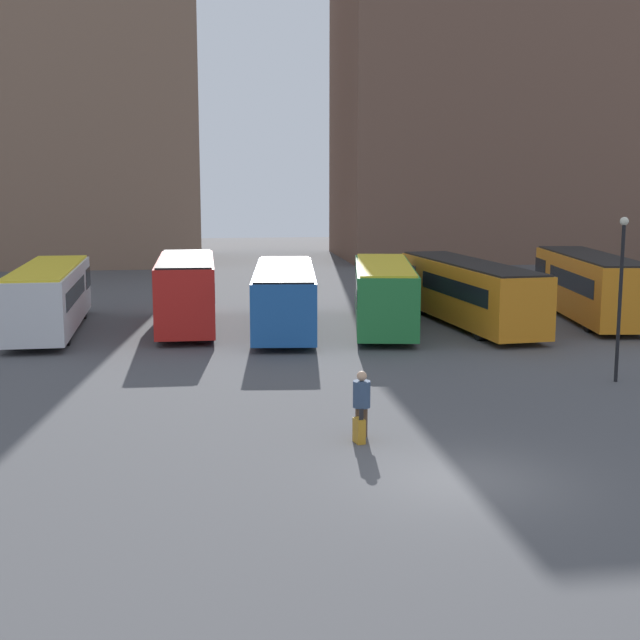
% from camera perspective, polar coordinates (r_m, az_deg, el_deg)
% --- Properties ---
extents(ground_plane, '(160.00, 160.00, 0.00)m').
position_cam_1_polar(ground_plane, '(20.76, 9.24, -10.05)').
color(ground_plane, '#4C4C4F').
extents(building_block_right, '(30.27, 14.64, 25.25)m').
position_cam_1_polar(building_block_right, '(77.93, 12.80, 13.30)').
color(building_block_right, brown).
rests_on(building_block_right, ground_plane).
extents(bus_0, '(2.85, 11.14, 2.89)m').
position_cam_1_polar(bus_0, '(40.87, -16.95, 1.48)').
color(bus_0, silver).
rests_on(bus_0, ground_plane).
extents(bus_1, '(2.51, 9.07, 3.22)m').
position_cam_1_polar(bus_1, '(40.16, -8.56, 1.88)').
color(bus_1, red).
rests_on(bus_1, ground_plane).
extents(bus_2, '(3.70, 11.50, 2.80)m').
position_cam_1_polar(bus_2, '(39.63, -2.29, 1.57)').
color(bus_2, '#1E56A3').
rests_on(bus_2, ground_plane).
extents(bus_3, '(4.12, 10.45, 2.95)m').
position_cam_1_polar(bus_3, '(39.91, 4.10, 1.72)').
color(bus_3, '#237A38').
rests_on(bus_3, ground_plane).
extents(bus_4, '(3.64, 12.23, 2.92)m').
position_cam_1_polar(bus_4, '(41.46, 9.44, 1.89)').
color(bus_4, orange).
rests_on(bus_4, ground_plane).
extents(bus_5, '(3.79, 11.07, 3.11)m').
position_cam_1_polar(bus_5, '(44.27, 16.88, 2.19)').
color(bus_5, orange).
rests_on(bus_5, ground_plane).
extents(traveler, '(0.54, 0.54, 1.78)m').
position_cam_1_polar(traveler, '(23.40, 2.68, -5.01)').
color(traveler, '#4C3828').
rests_on(traveler, ground_plane).
extents(suitcase, '(0.29, 0.43, 0.93)m').
position_cam_1_polar(suitcase, '(23.10, 2.52, -7.07)').
color(suitcase, '#B27A1E').
rests_on(suitcase, ground_plane).
extents(lamp_post_0, '(0.28, 0.28, 5.48)m').
position_cam_1_polar(lamp_post_0, '(30.89, 18.69, 2.11)').
color(lamp_post_0, black).
rests_on(lamp_post_0, ground_plane).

